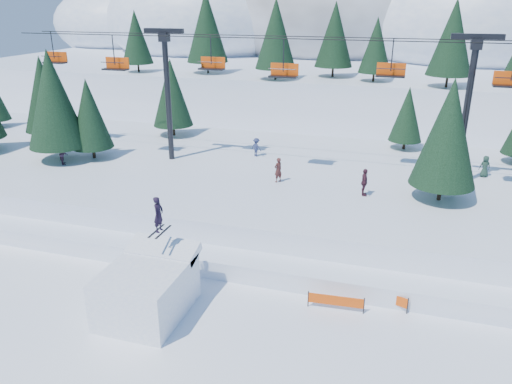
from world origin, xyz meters
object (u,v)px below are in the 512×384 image
(banner_near, at_px, (336,301))
(banner_far, at_px, (381,295))
(jump_kicker, at_px, (148,288))
(chairlift, at_px, (288,80))

(banner_near, height_order, banner_far, same)
(jump_kicker, distance_m, banner_far, 11.90)
(chairlift, distance_m, banner_near, 17.56)
(banner_near, distance_m, banner_far, 2.47)
(jump_kicker, relative_size, chairlift, 0.12)
(jump_kicker, distance_m, chairlift, 18.85)
(jump_kicker, bearing_deg, banner_far, 20.10)
(chairlift, distance_m, banner_far, 17.54)
(chairlift, bearing_deg, banner_near, -66.58)
(banner_far, bearing_deg, jump_kicker, -159.90)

